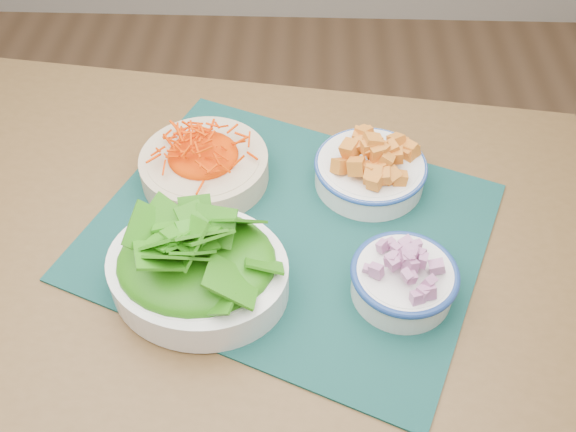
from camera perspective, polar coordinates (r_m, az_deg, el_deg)
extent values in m
cube|color=brown|center=(1.01, -5.21, -1.82)|extent=(1.22, 0.89, 0.04)
cylinder|color=brown|center=(1.64, -19.22, 0.12)|extent=(0.06, 0.06, 0.71)
cylinder|color=brown|center=(1.51, 17.74, -4.44)|extent=(0.06, 0.06, 0.71)
cube|color=#092B29|center=(0.98, 0.00, -1.27)|extent=(0.70, 0.65, 0.00)
cylinder|color=beige|center=(1.05, -7.42, 4.29)|extent=(0.24, 0.24, 0.05)
ellipsoid|color=#FF4500|center=(1.02, -7.63, 5.95)|extent=(0.18, 0.18, 0.03)
cylinder|color=white|center=(1.04, 7.28, 3.82)|extent=(0.19, 0.19, 0.04)
torus|color=#204396|center=(1.03, 7.37, 4.54)|extent=(0.18, 0.18, 0.01)
ellipsoid|color=orange|center=(1.01, 7.50, 5.58)|extent=(0.15, 0.15, 0.04)
ellipsoid|color=#156508|center=(0.86, -8.31, -2.97)|extent=(0.22, 0.19, 0.05)
cylinder|color=white|center=(0.90, 10.18, -5.79)|extent=(0.14, 0.14, 0.05)
torus|color=navy|center=(0.88, 10.35, -5.00)|extent=(0.15, 0.15, 0.01)
ellipsoid|color=#7B1256|center=(0.87, 10.49, -4.33)|extent=(0.12, 0.12, 0.02)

